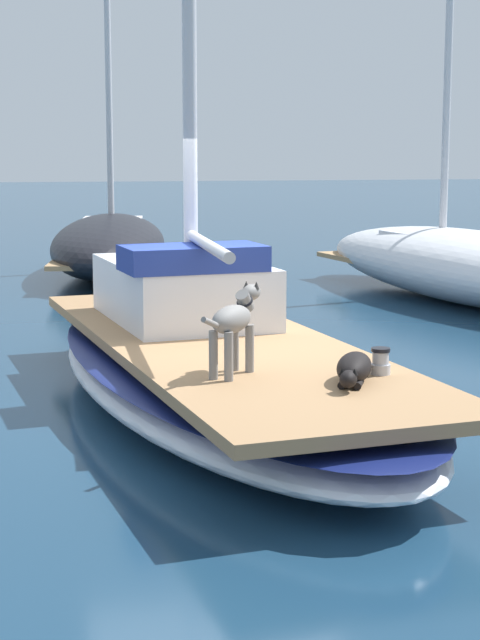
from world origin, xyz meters
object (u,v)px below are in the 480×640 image
Objects in this scene: moored_boat_starboard_side at (470,265)px; dog_grey at (234,321)px; moored_boat_far_astern at (109,243)px; deck_winch at (380,362)px; dog_black at (354,369)px; sailboat_main at (220,374)px.

dog_grey is at bearing -124.35° from moored_boat_starboard_side.
moored_boat_starboard_side is at bearing 55.65° from dog_grey.
moored_boat_far_astern is (-0.21, 12.02, -0.49)m from dog_grey.
moored_boat_starboard_side is (3.98, 7.68, -0.18)m from deck_winch.
dog_grey is 3.81× the size of deck_winch.
dog_black is 4.31× the size of deck_winch.
moored_boat_starboard_side is at bearing -40.51° from moored_boat_far_astern.
deck_winch is at bearing -10.19° from dog_grey.
deck_winch is at bearing 39.98° from dog_black.
dog_grey reaches higher than sailboat_main.
moored_boat_far_astern is at bearing 96.27° from deck_winch.
sailboat_main is at bearing -129.68° from moored_boat_starboard_side.
dog_black is at bearing -70.02° from sailboat_main.
sailboat_main is at bearing 109.98° from dog_black.
dog_black reaches higher than deck_winch.
deck_winch reaches higher than sailboat_main.
moored_boat_starboard_side is (5.32, -4.55, -0.01)m from moored_boat_far_astern.
dog_black is at bearing -85.19° from moored_boat_far_astern.
deck_winch is (0.29, 0.25, -0.01)m from dog_black.
dog_grey is (-0.14, -1.48, 0.75)m from sailboat_main.
dog_grey is 0.10× the size of moored_boat_far_astern.
sailboat_main is 10.55m from moored_boat_far_astern.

